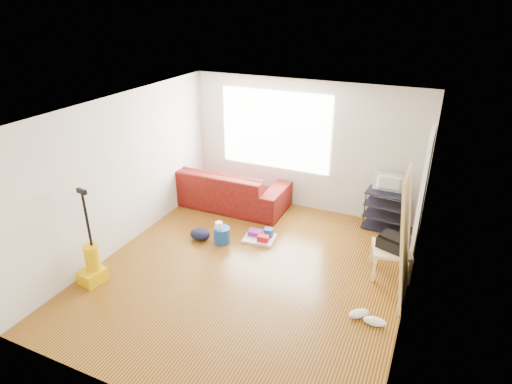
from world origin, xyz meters
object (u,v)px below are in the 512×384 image
at_px(backpack, 200,239).
at_px(cleaning_tray, 261,236).
at_px(sofa, 223,203).
at_px(tv_stand, 386,210).
at_px(bucket, 222,242).
at_px(vacuum, 92,265).
at_px(side_table, 392,252).

bearing_deg(backpack, cleaning_tray, 21.07).
relative_size(sofa, tv_stand, 3.46).
relative_size(sofa, bucket, 9.33).
xyz_separation_m(tv_stand, bucket, (-2.44, -1.62, -0.37)).
xyz_separation_m(sofa, tv_stand, (3.14, 0.27, 0.37)).
bearing_deg(cleaning_tray, backpack, -156.27).
bearing_deg(vacuum, backpack, 71.24).
relative_size(side_table, vacuum, 0.45).
height_order(side_table, backpack, side_table).
height_order(sofa, vacuum, vacuum).
bearing_deg(cleaning_tray, vacuum, -130.37).
distance_m(sofa, side_table, 3.63).
xyz_separation_m(side_table, cleaning_tray, (-2.18, 0.11, -0.32)).
height_order(sofa, cleaning_tray, sofa).
distance_m(sofa, bucket, 1.52).
bearing_deg(tv_stand, vacuum, -132.15).
distance_m(tv_stand, bucket, 2.95).
distance_m(side_table, bucket, 2.78).
height_order(bucket, vacuum, vacuum).
bearing_deg(sofa, tv_stand, -175.09).
distance_m(tv_stand, cleaning_tray, 2.28).
height_order(sofa, bucket, sofa).
distance_m(sofa, vacuum, 3.13).
height_order(tv_stand, side_table, tv_stand).
height_order(side_table, bucket, side_table).
height_order(cleaning_tray, vacuum, vacuum).
height_order(bucket, cleaning_tray, cleaning_tray).
distance_m(bucket, vacuum, 2.13).
xyz_separation_m(tv_stand, cleaning_tray, (-1.88, -1.26, -0.31)).
xyz_separation_m(sofa, vacuum, (-0.51, -3.07, 0.27)).
bearing_deg(cleaning_tray, bucket, -147.58).
distance_m(bucket, backpack, 0.40).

